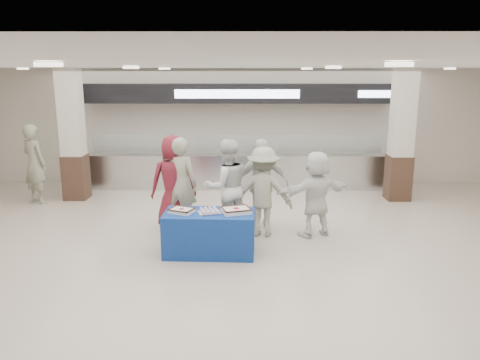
{
  "coord_description": "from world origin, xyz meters",
  "views": [
    {
      "loc": [
        0.18,
        -7.11,
        3.11
      ],
      "look_at": [
        0.1,
        1.6,
        1.09
      ],
      "focal_mm": 35.0,
      "sensor_mm": 36.0,
      "label": 1
    }
  ],
  "objects_px": {
    "sheet_cake_right": "(236,210)",
    "civilian_white": "(316,194)",
    "soldier_a": "(181,184)",
    "chef_tall": "(227,187)",
    "sheet_cake_left": "(182,210)",
    "cupcake_tray": "(209,211)",
    "display_table": "(210,233)",
    "soldier_b": "(263,192)",
    "civilian_maroon": "(174,182)",
    "soldier_bg": "(35,164)",
    "chef_short": "(262,183)"
  },
  "relations": [
    {
      "from": "display_table",
      "to": "civilian_white",
      "type": "height_order",
      "value": "civilian_white"
    },
    {
      "from": "cupcake_tray",
      "to": "chef_tall",
      "type": "bearing_deg",
      "value": 76.82
    },
    {
      "from": "civilian_maroon",
      "to": "chef_short",
      "type": "height_order",
      "value": "civilian_maroon"
    },
    {
      "from": "chef_short",
      "to": "soldier_a",
      "type": "bearing_deg",
      "value": 1.98
    },
    {
      "from": "display_table",
      "to": "chef_tall",
      "type": "distance_m",
      "value": 1.26
    },
    {
      "from": "sheet_cake_left",
      "to": "sheet_cake_right",
      "type": "xyz_separation_m",
      "value": [
        0.93,
        -0.0,
        0.01
      ]
    },
    {
      "from": "soldier_a",
      "to": "soldier_bg",
      "type": "distance_m",
      "value": 4.23
    },
    {
      "from": "sheet_cake_right",
      "to": "civilian_white",
      "type": "bearing_deg",
      "value": 32.46
    },
    {
      "from": "chef_tall",
      "to": "soldier_bg",
      "type": "relative_size",
      "value": 0.97
    },
    {
      "from": "display_table",
      "to": "civilian_maroon",
      "type": "bearing_deg",
      "value": 121.8
    },
    {
      "from": "civilian_white",
      "to": "soldier_bg",
      "type": "xyz_separation_m",
      "value": [
        -6.39,
        2.29,
        0.13
      ]
    },
    {
      "from": "sheet_cake_left",
      "to": "chef_tall",
      "type": "height_order",
      "value": "chef_tall"
    },
    {
      "from": "chef_short",
      "to": "sheet_cake_left",
      "type": "bearing_deg",
      "value": 41.47
    },
    {
      "from": "soldier_bg",
      "to": "chef_tall",
      "type": "bearing_deg",
      "value": -174.39
    },
    {
      "from": "soldier_a",
      "to": "civilian_white",
      "type": "relative_size",
      "value": 1.13
    },
    {
      "from": "chef_tall",
      "to": "soldier_bg",
      "type": "bearing_deg",
      "value": -44.64
    },
    {
      "from": "sheet_cake_right",
      "to": "cupcake_tray",
      "type": "height_order",
      "value": "sheet_cake_right"
    },
    {
      "from": "chef_tall",
      "to": "chef_short",
      "type": "relative_size",
      "value": 1.03
    },
    {
      "from": "cupcake_tray",
      "to": "soldier_a",
      "type": "distance_m",
      "value": 1.49
    },
    {
      "from": "chef_tall",
      "to": "civilian_white",
      "type": "height_order",
      "value": "chef_tall"
    },
    {
      "from": "display_table",
      "to": "chef_short",
      "type": "xyz_separation_m",
      "value": [
        0.97,
        1.5,
        0.53
      ]
    },
    {
      "from": "chef_tall",
      "to": "display_table",
      "type": "bearing_deg",
      "value": 56.35
    },
    {
      "from": "soldier_b",
      "to": "civilian_white",
      "type": "bearing_deg",
      "value": -170.35
    },
    {
      "from": "display_table",
      "to": "sheet_cake_left",
      "type": "xyz_separation_m",
      "value": [
        -0.47,
        -0.01,
        0.42
      ]
    },
    {
      "from": "civilian_maroon",
      "to": "soldier_b",
      "type": "distance_m",
      "value": 1.83
    },
    {
      "from": "sheet_cake_left",
      "to": "cupcake_tray",
      "type": "bearing_deg",
      "value": -1.57
    },
    {
      "from": "sheet_cake_left",
      "to": "civilian_maroon",
      "type": "distance_m",
      "value": 1.48
    },
    {
      "from": "sheet_cake_left",
      "to": "chef_short",
      "type": "relative_size",
      "value": 0.26
    },
    {
      "from": "civilian_white",
      "to": "sheet_cake_right",
      "type": "bearing_deg",
      "value": 8.97
    },
    {
      "from": "sheet_cake_right",
      "to": "soldier_a",
      "type": "relative_size",
      "value": 0.29
    },
    {
      "from": "display_table",
      "to": "soldier_b",
      "type": "bearing_deg",
      "value": 47.37
    },
    {
      "from": "soldier_bg",
      "to": "civilian_maroon",
      "type": "bearing_deg",
      "value": -176.49
    },
    {
      "from": "sheet_cake_left",
      "to": "civilian_white",
      "type": "height_order",
      "value": "civilian_white"
    },
    {
      "from": "sheet_cake_left",
      "to": "civilian_white",
      "type": "relative_size",
      "value": 0.29
    },
    {
      "from": "chef_tall",
      "to": "sheet_cake_right",
      "type": "bearing_deg",
      "value": 80.03
    },
    {
      "from": "sheet_cake_left",
      "to": "chef_short",
      "type": "xyz_separation_m",
      "value": [
        1.44,
        1.51,
        0.11
      ]
    },
    {
      "from": "soldier_a",
      "to": "chef_tall",
      "type": "xyz_separation_m",
      "value": [
        0.91,
        -0.21,
        -0.01
      ]
    },
    {
      "from": "cupcake_tray",
      "to": "civilian_white",
      "type": "height_order",
      "value": "civilian_white"
    },
    {
      "from": "civilian_white",
      "to": "soldier_b",
      "type": "bearing_deg",
      "value": -24.5
    },
    {
      "from": "sheet_cake_left",
      "to": "sheet_cake_right",
      "type": "relative_size",
      "value": 0.87
    },
    {
      "from": "cupcake_tray",
      "to": "soldier_bg",
      "type": "relative_size",
      "value": 0.23
    },
    {
      "from": "soldier_b",
      "to": "sheet_cake_right",
      "type": "bearing_deg",
      "value": 73.43
    },
    {
      "from": "sheet_cake_right",
      "to": "soldier_a",
      "type": "distance_m",
      "value": 1.73
    },
    {
      "from": "display_table",
      "to": "chef_short",
      "type": "bearing_deg",
      "value": 59.6
    },
    {
      "from": "soldier_bg",
      "to": "soldier_a",
      "type": "bearing_deg",
      "value": -176.96
    },
    {
      "from": "sheet_cake_right",
      "to": "chef_tall",
      "type": "height_order",
      "value": "chef_tall"
    },
    {
      "from": "sheet_cake_left",
      "to": "soldier_b",
      "type": "height_order",
      "value": "soldier_b"
    },
    {
      "from": "chef_tall",
      "to": "chef_short",
      "type": "xyz_separation_m",
      "value": [
        0.7,
        0.41,
        -0.02
      ]
    },
    {
      "from": "cupcake_tray",
      "to": "soldier_b",
      "type": "height_order",
      "value": "soldier_b"
    },
    {
      "from": "civilian_maroon",
      "to": "soldier_bg",
      "type": "distance_m",
      "value": 4.03
    }
  ]
}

